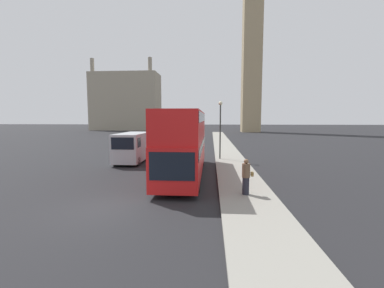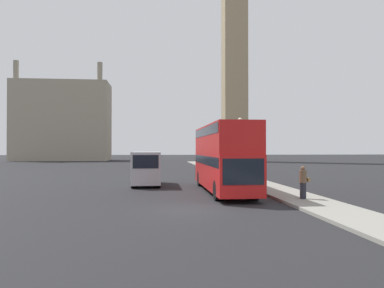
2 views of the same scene
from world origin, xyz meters
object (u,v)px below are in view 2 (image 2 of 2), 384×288
Objects in this scene: street_lamp at (240,139)px; parked_sedan at (146,164)px; pedestrian at (303,182)px; clock_tower at (234,10)px; white_van at (147,168)px; red_double_decker_bus at (223,155)px.

parked_sedan is (-8.37, 22.07, -2.92)m from street_lamp.
pedestrian is at bearing -74.45° from parked_sedan.
pedestrian is at bearing -98.70° from clock_tower.
clock_tower is at bearing 70.94° from white_van.
red_double_decker_bus is at bearing -102.80° from clock_tower.
clock_tower is at bearing 78.45° from street_lamp.
white_van is at bearing 132.15° from pedestrian.
red_double_decker_bus is (-12.94, -56.99, -31.06)m from clock_tower.
red_double_decker_bus reaches higher than white_van.
pedestrian is 0.39× the size of parked_sedan.
red_double_decker_bus is 7.11m from street_lamp.
pedestrian is 34.51m from parked_sedan.
parked_sedan is (-0.66, 23.75, -0.66)m from white_van.
street_lamp is 1.18× the size of parked_sedan.
parked_sedan is (-9.25, 33.24, -0.30)m from pedestrian.
white_van is 12.81m from pedestrian.
red_double_decker_bus reaches higher than parked_sedan.
street_lamp is at bearing 94.50° from pedestrian.
white_van is 23.76m from parked_sedan.
red_double_decker_bus is 29.18m from parked_sedan.
red_double_decker_bus is 6.01m from pedestrian.
parked_sedan is at bearing 91.58° from white_van.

